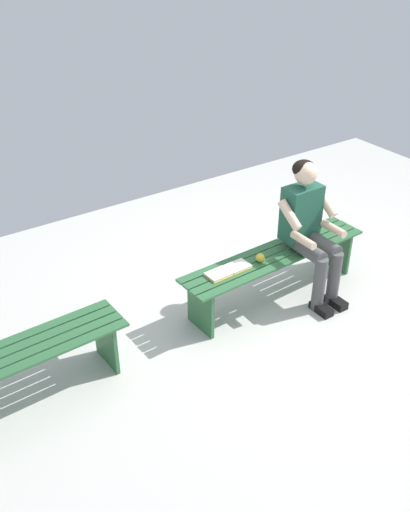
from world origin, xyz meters
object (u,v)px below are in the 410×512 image
object	(u,v)px
apple	(260,258)
book_open	(228,270)
bench_far	(3,370)
person_seated	(310,226)
bench_near	(275,263)

from	to	relation	value
apple	book_open	bearing A→B (deg)	-5.31
bench_far	person_seated	distance (m)	2.76
bench_near	book_open	world-z (taller)	book_open
bench_near	bench_far	size ratio (longest dim) A/B	1.04
bench_far	book_open	size ratio (longest dim) A/B	4.38
bench_far	bench_near	bearing A→B (deg)	180.00
bench_far	book_open	world-z (taller)	book_open
bench_far	apple	distance (m)	2.26
bench_near	person_seated	world-z (taller)	person_seated
bench_far	book_open	bearing A→B (deg)	-179.95
person_seated	book_open	distance (m)	0.84
person_seated	apple	world-z (taller)	person_seated
person_seated	apple	size ratio (longest dim) A/B	15.87
bench_near	apple	world-z (taller)	apple
person_seated	book_open	size ratio (longest dim) A/B	3.01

